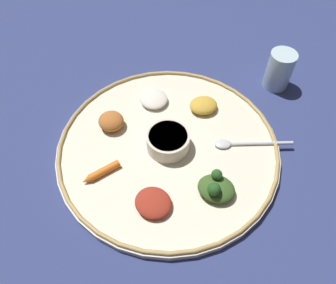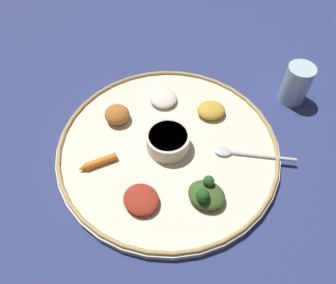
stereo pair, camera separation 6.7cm
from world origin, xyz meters
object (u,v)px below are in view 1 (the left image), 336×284
(center_bowl, at_px, (168,140))
(greens_pile, at_px, (216,187))
(drinking_glass, at_px, (278,72))
(carrot_near_spoon, at_px, (102,172))
(spoon, at_px, (241,144))

(center_bowl, distance_m, greens_pile, 0.14)
(center_bowl, height_order, drinking_glass, drinking_glass)
(greens_pile, bearing_deg, center_bowl, -5.67)
(carrot_near_spoon, bearing_deg, drinking_glass, -101.22)
(center_bowl, xyz_separation_m, spoon, (-0.10, -0.11, -0.02))
(carrot_near_spoon, bearing_deg, center_bowl, -108.02)
(center_bowl, relative_size, carrot_near_spoon, 1.11)
(carrot_near_spoon, xyz_separation_m, drinking_glass, (-0.09, -0.46, 0.02))
(spoon, height_order, carrot_near_spoon, carrot_near_spoon)
(greens_pile, xyz_separation_m, drinking_glass, (0.09, -0.34, 0.01))
(greens_pile, distance_m, carrot_near_spoon, 0.22)
(carrot_near_spoon, bearing_deg, spoon, -121.28)
(spoon, relative_size, carrot_near_spoon, 1.61)
(center_bowl, relative_size, spoon, 0.69)
(spoon, relative_size, drinking_glass, 1.38)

